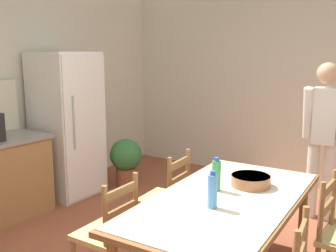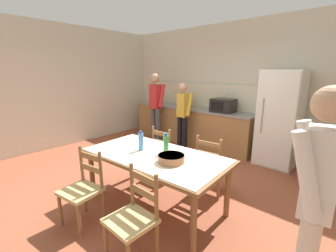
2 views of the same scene
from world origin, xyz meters
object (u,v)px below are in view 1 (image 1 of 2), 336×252
(bottle_near_centre, at_px, (212,191))
(serving_bowl, at_px, (251,180))
(refrigerator, at_px, (67,125))
(bottle_off_centre, at_px, (216,175))
(chair_side_far_right, at_px, (167,198))
(dining_table, at_px, (225,206))
(chair_side_far_left, at_px, (109,233))
(potted_plant, at_px, (126,159))
(person_by_table, at_px, (324,133))

(bottle_near_centre, distance_m, serving_bowl, 0.59)
(refrigerator, relative_size, bottle_off_centre, 6.80)
(refrigerator, height_order, bottle_off_centre, refrigerator)
(bottle_off_centre, bearing_deg, serving_bowl, -35.99)
(bottle_near_centre, height_order, chair_side_far_right, bottle_near_centre)
(bottle_near_centre, bearing_deg, dining_table, 3.39)
(dining_table, bearing_deg, bottle_near_centre, -176.61)
(serving_bowl, distance_m, chair_side_far_left, 1.21)
(dining_table, bearing_deg, bottle_off_centre, 55.46)
(dining_table, distance_m, potted_plant, 2.62)
(person_by_table, bearing_deg, chair_side_far_left, -32.76)
(bottle_off_centre, relative_size, serving_bowl, 0.84)
(refrigerator, bearing_deg, bottle_off_centre, -105.01)
(potted_plant, bearing_deg, refrigerator, 145.77)
(dining_table, distance_m, bottle_off_centre, 0.25)
(dining_table, xyz_separation_m, person_by_table, (1.81, -0.26, 0.29))
(bottle_near_centre, relative_size, person_by_table, 0.16)
(chair_side_far_right, bearing_deg, bottle_off_centre, 61.35)
(dining_table, relative_size, person_by_table, 1.15)
(bottle_off_centre, distance_m, chair_side_far_right, 0.86)
(bottle_near_centre, bearing_deg, chair_side_far_left, 107.23)
(serving_bowl, relative_size, potted_plant, 0.48)
(dining_table, relative_size, bottle_near_centre, 7.36)
(person_by_table, bearing_deg, chair_side_far_right, -45.82)
(person_by_table, bearing_deg, dining_table, -16.94)
(dining_table, bearing_deg, refrigerator, 73.89)
(dining_table, distance_m, serving_bowl, 0.37)
(bottle_near_centre, distance_m, potted_plant, 2.79)
(dining_table, relative_size, serving_bowl, 6.21)
(person_by_table, bearing_deg, bottle_near_centre, -15.58)
(dining_table, height_order, potted_plant, dining_table)
(refrigerator, bearing_deg, person_by_table, -70.06)
(bottle_off_centre, bearing_deg, chair_side_far_left, 132.11)
(bottle_near_centre, xyz_separation_m, chair_side_far_right, (0.63, 0.83, -0.44))
(bottle_off_centre, height_order, chair_side_far_left, bottle_off_centre)
(chair_side_far_left, distance_m, potted_plant, 2.36)
(serving_bowl, height_order, potted_plant, serving_bowl)
(serving_bowl, relative_size, person_by_table, 0.19)
(serving_bowl, bearing_deg, bottle_off_centre, 144.01)
(refrigerator, height_order, chair_side_far_left, refrigerator)
(serving_bowl, height_order, person_by_table, person_by_table)
(refrigerator, distance_m, potted_plant, 0.93)
(refrigerator, xyz_separation_m, serving_bowl, (-0.42, -2.68, -0.11))
(dining_table, distance_m, bottle_near_centre, 0.31)
(bottle_off_centre, distance_m, potted_plant, 2.49)
(serving_bowl, bearing_deg, bottle_near_centre, 176.09)
(chair_side_far_left, height_order, chair_side_far_right, same)
(dining_table, height_order, bottle_near_centre, bottle_near_centre)
(serving_bowl, bearing_deg, potted_plant, 65.07)
(bottle_off_centre, height_order, potted_plant, bottle_off_centre)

